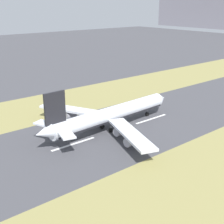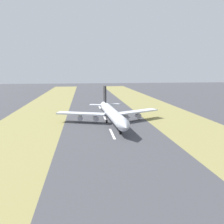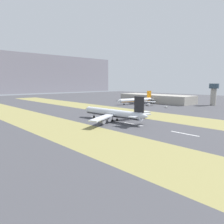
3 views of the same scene
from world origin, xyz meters
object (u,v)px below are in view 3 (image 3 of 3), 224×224
terminal_building (156,98)px  apron_car (166,107)px  control_tower (214,92)px  airplane_main_jet (114,113)px  service_truck (148,105)px  airplane_parked_apron (137,100)px

terminal_building → apron_car: size_ratio=24.24×
terminal_building → apron_car: terminal_building is taller
terminal_building → control_tower: 80.38m
airplane_main_jet → service_truck: (107.29, 50.36, -4.36)m
control_tower → service_truck: bearing=141.9°
airplane_parked_apron → apron_car: 53.42m
airplane_main_jet → terminal_building: 174.15m
airplane_main_jet → control_tower: (174.36, -2.27, 11.34)m
airplane_main_jet → apron_car: (105.92, 22.99, -5.02)m
control_tower → terminal_building: bearing=102.6°
terminal_building → airplane_main_jet: bearing=-154.4°
control_tower → airplane_parked_apron: size_ratio=0.48×
service_truck → airplane_parked_apron: bearing=75.9°
service_truck → apron_car: 27.41m
airplane_parked_apron → service_truck: (-6.35, -25.31, -3.64)m
airplane_main_jet → terminal_building: size_ratio=0.59×
terminal_building → service_truck: size_ratio=17.84×
apron_car → service_truck: bearing=87.1°
terminal_building → control_tower: (17.35, -77.62, 11.66)m
control_tower → service_truck: control_tower is taller
control_tower → service_truck: 86.69m
apron_car → terminal_building: bearing=45.7°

